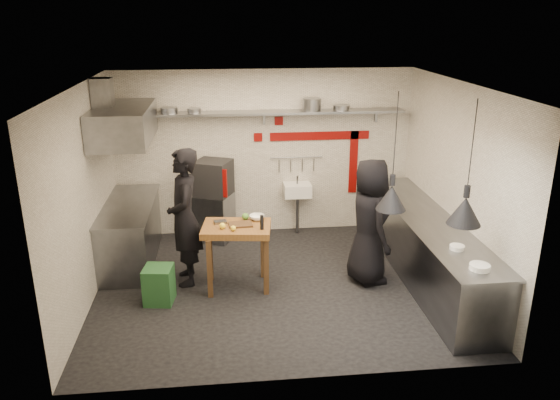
{
  "coord_description": "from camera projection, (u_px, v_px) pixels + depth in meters",
  "views": [
    {
      "loc": [
        -0.7,
        -6.88,
        3.67
      ],
      "look_at": [
        0.08,
        0.3,
        1.17
      ],
      "focal_mm": 35.0,
      "sensor_mm": 36.0,
      "label": 1
    }
  ],
  "objects": [
    {
      "name": "chef_right",
      "position": [
        369.0,
        222.0,
        7.61
      ],
      "size": [
        0.69,
        0.95,
        1.8
      ],
      "primitive_type": "imported",
      "rotation": [
        0.0,
        0.0,
        1.71
      ],
      "color": "black",
      "rests_on": "floor"
    },
    {
      "name": "ceiling",
      "position": [
        277.0,
        85.0,
        6.82
      ],
      "size": [
        5.0,
        5.0,
        0.0
      ],
      "primitive_type": "plane",
      "color": "silver",
      "rests_on": "floor"
    },
    {
      "name": "steel_tray",
      "position": [
        220.0,
        222.0,
        7.5
      ],
      "size": [
        0.19,
        0.14,
        0.03
      ],
      "primitive_type": "cube",
      "rotation": [
        0.0,
        0.0,
        0.18
      ],
      "color": "slate",
      "rests_on": "prep_table"
    },
    {
      "name": "wall_front",
      "position": [
        299.0,
        258.0,
        5.31
      ],
      "size": [
        5.0,
        0.04,
        2.8
      ],
      "primitive_type": "cube",
      "color": "silver",
      "rests_on": "floor"
    },
    {
      "name": "counter_right_top",
      "position": [
        429.0,
        219.0,
        7.66
      ],
      "size": [
        0.76,
        3.9,
        0.03
      ],
      "primitive_type": "cube",
      "color": "slate",
      "rests_on": "counter_right"
    },
    {
      "name": "green_bin",
      "position": [
        159.0,
        285.0,
        7.22
      ],
      "size": [
        0.41,
        0.41,
        0.5
      ],
      "primitive_type": "cube",
      "rotation": [
        0.0,
        0.0,
        -0.13
      ],
      "color": "#215227",
      "rests_on": "floor"
    },
    {
      "name": "lemon_a",
      "position": [
        222.0,
        226.0,
        7.29
      ],
      "size": [
        0.1,
        0.1,
        0.08
      ],
      "primitive_type": "sphere",
      "rotation": [
        0.0,
        0.0,
        -0.23
      ],
      "color": "yellow",
      "rests_on": "prep_table"
    },
    {
      "name": "shelf_bracket_right",
      "position": [
        376.0,
        115.0,
        9.21
      ],
      "size": [
        0.04,
        0.06,
        0.24
      ],
      "primitive_type": "cube",
      "color": "slate",
      "rests_on": "wall_back"
    },
    {
      "name": "red_band_horiz",
      "position": [
        320.0,
        136.0,
        9.24
      ],
      "size": [
        1.7,
        0.02,
        0.14
      ],
      "primitive_type": "cube",
      "color": "#740806",
      "rests_on": "wall_back"
    },
    {
      "name": "red_tile_a",
      "position": [
        279.0,
        121.0,
        9.08
      ],
      "size": [
        0.14,
        0.02,
        0.14
      ],
      "primitive_type": "cube",
      "color": "#740806",
      "rests_on": "wall_back"
    },
    {
      "name": "pepper_mill",
      "position": [
        262.0,
        222.0,
        7.25
      ],
      "size": [
        0.07,
        0.07,
        0.2
      ],
      "primitive_type": "cylinder",
      "rotation": [
        0.0,
        0.0,
        0.41
      ],
      "color": "black",
      "rests_on": "prep_table"
    },
    {
      "name": "small_bowl_right",
      "position": [
        457.0,
        247.0,
        6.64
      ],
      "size": [
        0.21,
        0.21,
        0.05
      ],
      "primitive_type": "cylinder",
      "rotation": [
        0.0,
        0.0,
        0.19
      ],
      "color": "white",
      "rests_on": "counter_right_top"
    },
    {
      "name": "counter_left_top",
      "position": [
        128.0,
        205.0,
        8.2
      ],
      "size": [
        0.76,
        2.0,
        0.03
      ],
      "primitive_type": "cube",
      "color": "slate",
      "rests_on": "counter_left"
    },
    {
      "name": "sink_drain",
      "position": [
        297.0,
        215.0,
        9.45
      ],
      "size": [
        0.06,
        0.06,
        0.66
      ],
      "primitive_type": "cylinder",
      "color": "slate",
      "rests_on": "floor"
    },
    {
      "name": "heat_lamp_far",
      "position": [
        470.0,
        164.0,
        6.01
      ],
      "size": [
        0.52,
        0.52,
        1.43
      ],
      "primitive_type": null,
      "rotation": [
        0.0,
        0.0,
        -0.43
      ],
      "color": "black",
      "rests_on": "ceiling"
    },
    {
      "name": "prep_table",
      "position": [
        237.0,
        256.0,
        7.56
      ],
      "size": [
        0.99,
        0.75,
        0.92
      ],
      "primitive_type": null,
      "rotation": [
        0.0,
        0.0,
        -0.12
      ],
      "color": "brown",
      "rests_on": "floor"
    },
    {
      "name": "chef_left",
      "position": [
        184.0,
        217.0,
        7.55
      ],
      "size": [
        0.54,
        0.76,
        1.95
      ],
      "primitive_type": "imported",
      "rotation": [
        0.0,
        0.0,
        -1.46
      ],
      "color": "black",
      "rests_on": "floor"
    },
    {
      "name": "wall_right",
      "position": [
        456.0,
        185.0,
        7.53
      ],
      "size": [
        0.04,
        4.2,
        2.8
      ],
      "primitive_type": "cube",
      "color": "silver",
      "rests_on": "floor"
    },
    {
      "name": "lemon_b",
      "position": [
        233.0,
        228.0,
        7.22
      ],
      "size": [
        0.09,
        0.09,
        0.07
      ],
      "primitive_type": "sphere",
      "rotation": [
        0.0,
        0.0,
        0.26
      ],
      "color": "yellow",
      "rests_on": "prep_table"
    },
    {
      "name": "wall_back",
      "position": [
        264.0,
        153.0,
        9.25
      ],
      "size": [
        5.0,
        0.04,
        2.8
      ],
      "primitive_type": "cube",
      "color": "silver",
      "rests_on": "floor"
    },
    {
      "name": "shelf_bracket_mid",
      "position": [
        264.0,
        117.0,
        9.02
      ],
      "size": [
        0.04,
        0.06,
        0.24
      ],
      "primitive_type": "cube",
      "color": "slate",
      "rests_on": "wall_back"
    },
    {
      "name": "extractor_hood",
      "position": [
        123.0,
        124.0,
        7.81
      ],
      "size": [
        0.78,
        1.6,
        0.5
      ],
      "primitive_type": "cube",
      "color": "slate",
      "rests_on": "ceiling"
    },
    {
      "name": "stock_pot",
      "position": [
        312.0,
        104.0,
        8.89
      ],
      "size": [
        0.38,
        0.38,
        0.2
      ],
      "primitive_type": "cylinder",
      "rotation": [
        0.0,
        0.0,
        -0.3
      ],
      "color": "slate",
      "rests_on": "back_shelf"
    },
    {
      "name": "oven_door",
      "position": [
        211.0,
        182.0,
        8.72
      ],
      "size": [
        0.5,
        0.24,
        0.46
      ],
      "primitive_type": "cube",
      "rotation": [
        0.0,
        0.0,
        -0.41
      ],
      "color": "#740806",
      "rests_on": "combi_oven"
    },
    {
      "name": "pan_right",
      "position": [
        341.0,
        108.0,
        8.96
      ],
      "size": [
        0.32,
        0.32,
        0.08
      ],
      "primitive_type": "cylinder",
      "rotation": [
        0.0,
        0.0,
        -0.23
      ],
      "color": "slate",
      "rests_on": "back_shelf"
    },
    {
      "name": "combi_oven",
      "position": [
        213.0,
        178.0,
        8.94
      ],
      "size": [
        0.7,
        0.68,
        0.58
      ],
      "primitive_type": "cube",
      "rotation": [
        0.0,
        0.0,
        -0.41
      ],
      "color": "black",
      "rests_on": "oven_stand"
    },
    {
      "name": "cutting_board",
      "position": [
        240.0,
        224.0,
        7.41
      ],
      "size": [
        0.33,
        0.25,
        0.02
      ],
      "primitive_type": "cube",
      "rotation": [
        0.0,
        0.0,
        0.09
      ],
      "color": "#4B311B",
      "rests_on": "prep_table"
    },
    {
      "name": "bowl",
      "position": [
        257.0,
        217.0,
        7.61
      ],
      "size": [
        0.28,
        0.28,
        0.07
      ],
      "primitive_type": "imported",
      "rotation": [
        0.0,
        0.0,
        0.42
      ],
      "color": "white",
      "rests_on": "prep_table"
    },
    {
      "name": "pan_mid_left",
      "position": [
        194.0,
        111.0,
        8.71
      ],
      "size": [
        0.27,
        0.27,
        0.07
      ],
      "primitive_type": "cylinder",
      "rotation": [
        0.0,
        0.0,
        -0.29
      ],
      "color": "slate",
      "rests_on": "back_shelf"
    },
    {
      "name": "plate_stack",
      "position": [
        480.0,
        267.0,
        6.11
      ],
      "size": [
        0.23,
        0.23,
        0.07
      ],
      "primitive_type": "cylinder",
      "rotation": [
        0.0,
        0.0,
        0.03
      ],
      "color": "white",
      "rests_on": "counter_right_top"
    },
    {
      "name": "counter_right",
      "position": [
        426.0,
        249.0,
        7.81
      ],
      "size": [
        0.7,
        3.8,
        0.9
      ],
      "primitive_type": "cube",
      "color": "slate",
      "rests_on": "floor"
    },
    {
      "name": "veg_ball",
      "position": [
        245.0,
        216.0,
        7.6
      ],
      "size": [
        0.1,
        0.1,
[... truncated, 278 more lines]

